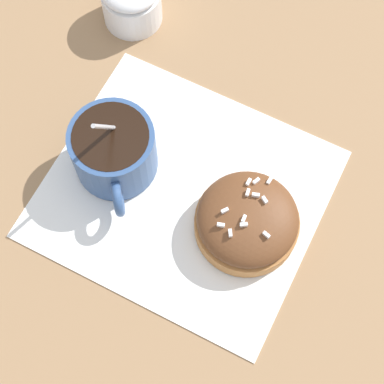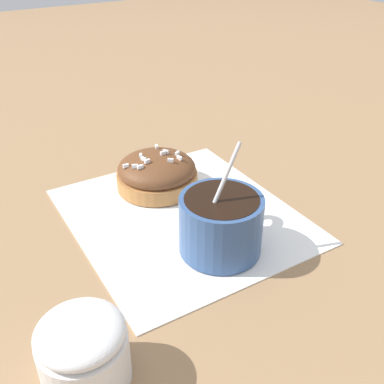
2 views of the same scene
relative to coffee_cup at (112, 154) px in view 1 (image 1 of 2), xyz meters
The scene contains 5 objects.
ground_plane 0.08m from the coffee_cup, ahead, with size 3.00×3.00×0.00m, color #93704C.
paper_napkin 0.08m from the coffee_cup, ahead, with size 0.27×0.24×0.00m.
coffee_cup is the anchor object (origin of this frame).
frosted_pastry 0.15m from the coffee_cup, ahead, with size 0.10×0.10×0.05m.
sugar_bowl 0.19m from the coffee_cup, 111.87° to the left, with size 0.07×0.07×0.06m.
Camera 1 is at (0.11, -0.21, 0.59)m, focal length 60.00 mm.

